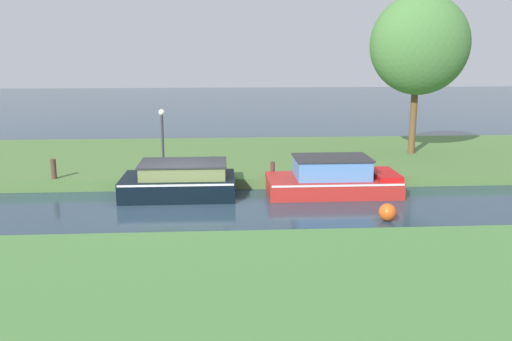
{
  "coord_description": "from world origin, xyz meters",
  "views": [
    {
      "loc": [
        1.44,
        -17.98,
        5.14
      ],
      "look_at": [
        2.66,
        1.2,
        0.9
      ],
      "focal_mm": 38.28,
      "sensor_mm": 36.0,
      "label": 1
    }
  ],
  "objects_px": {
    "red_narrowboat": "(333,179)",
    "lamp_post": "(162,132)",
    "mooring_post_near": "(273,169)",
    "willow_tree_left": "(420,45)",
    "channel_buoy": "(387,212)",
    "black_barge": "(180,181)",
    "mooring_post_far": "(54,169)"
  },
  "relations": [
    {
      "from": "lamp_post",
      "to": "mooring_post_near",
      "type": "bearing_deg",
      "value": -11.97
    },
    {
      "from": "black_barge",
      "to": "willow_tree_left",
      "type": "height_order",
      "value": "willow_tree_left"
    },
    {
      "from": "black_barge",
      "to": "lamp_post",
      "type": "bearing_deg",
      "value": 109.86
    },
    {
      "from": "red_narrowboat",
      "to": "lamp_post",
      "type": "bearing_deg",
      "value": 160.72
    },
    {
      "from": "red_narrowboat",
      "to": "mooring_post_near",
      "type": "relative_size",
      "value": 8.78
    },
    {
      "from": "red_narrowboat",
      "to": "black_barge",
      "type": "bearing_deg",
      "value": 180.0
    },
    {
      "from": "black_barge",
      "to": "mooring_post_far",
      "type": "distance_m",
      "value": 5.01
    },
    {
      "from": "lamp_post",
      "to": "mooring_post_near",
      "type": "height_order",
      "value": "lamp_post"
    },
    {
      "from": "willow_tree_left",
      "to": "channel_buoy",
      "type": "relative_size",
      "value": 13.27
    },
    {
      "from": "lamp_post",
      "to": "channel_buoy",
      "type": "bearing_deg",
      "value": -37.15
    },
    {
      "from": "mooring_post_near",
      "to": "channel_buoy",
      "type": "relative_size",
      "value": 0.99
    },
    {
      "from": "willow_tree_left",
      "to": "lamp_post",
      "type": "bearing_deg",
      "value": -164.65
    },
    {
      "from": "willow_tree_left",
      "to": "black_barge",
      "type": "bearing_deg",
      "value": -152.99
    },
    {
      "from": "mooring_post_near",
      "to": "willow_tree_left",
      "type": "bearing_deg",
      "value": 29.82
    },
    {
      "from": "black_barge",
      "to": "mooring_post_near",
      "type": "xyz_separation_m",
      "value": [
        3.47,
        1.33,
        0.12
      ]
    },
    {
      "from": "willow_tree_left",
      "to": "mooring_post_near",
      "type": "bearing_deg",
      "value": -150.18
    },
    {
      "from": "black_barge",
      "to": "lamp_post",
      "type": "distance_m",
      "value": 2.78
    },
    {
      "from": "lamp_post",
      "to": "mooring_post_near",
      "type": "distance_m",
      "value": 4.57
    },
    {
      "from": "channel_buoy",
      "to": "mooring_post_far",
      "type": "bearing_deg",
      "value": 157.63
    },
    {
      "from": "willow_tree_left",
      "to": "red_narrowboat",
      "type": "bearing_deg",
      "value": -132.4
    },
    {
      "from": "black_barge",
      "to": "willow_tree_left",
      "type": "xyz_separation_m",
      "value": [
        10.43,
        5.32,
        4.83
      ]
    },
    {
      "from": "willow_tree_left",
      "to": "mooring_post_far",
      "type": "relative_size",
      "value": 9.63
    },
    {
      "from": "mooring_post_far",
      "to": "channel_buoy",
      "type": "bearing_deg",
      "value": -22.37
    },
    {
      "from": "black_barge",
      "to": "red_narrowboat",
      "type": "xyz_separation_m",
      "value": [
        5.57,
        -0.0,
        -0.0
      ]
    },
    {
      "from": "lamp_post",
      "to": "channel_buoy",
      "type": "height_order",
      "value": "lamp_post"
    },
    {
      "from": "lamp_post",
      "to": "channel_buoy",
      "type": "distance_m",
      "value": 9.43
    },
    {
      "from": "red_narrowboat",
      "to": "mooring_post_far",
      "type": "xyz_separation_m",
      "value": [
        -10.4,
        1.33,
        0.23
      ]
    },
    {
      "from": "red_narrowboat",
      "to": "mooring_post_near",
      "type": "distance_m",
      "value": 2.49
    },
    {
      "from": "red_narrowboat",
      "to": "willow_tree_left",
      "type": "distance_m",
      "value": 8.67
    },
    {
      "from": "lamp_post",
      "to": "black_barge",
      "type": "bearing_deg",
      "value": -70.14
    },
    {
      "from": "mooring_post_near",
      "to": "mooring_post_far",
      "type": "relative_size",
      "value": 0.72
    },
    {
      "from": "channel_buoy",
      "to": "willow_tree_left",
      "type": "bearing_deg",
      "value": 66.12
    }
  ]
}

